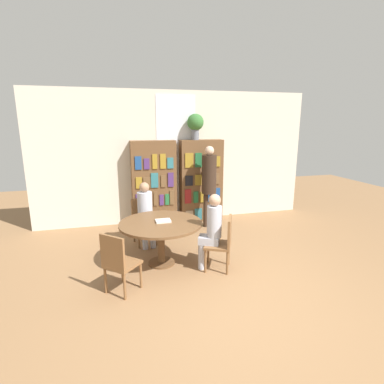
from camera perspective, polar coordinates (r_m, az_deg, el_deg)
ground_plane at (r=4.18m, az=8.29°, el=-20.36°), size 16.00×16.00×0.00m
wall_back at (r=7.01m, az=-3.07°, el=6.64°), size 6.40×0.07×3.00m
bookshelf_left at (r=6.81m, az=-7.24°, el=1.63°), size 0.99×0.34×1.91m
bookshelf_right at (r=7.04m, az=1.74°, el=2.11°), size 0.99×0.34×1.91m
flower_vase at (r=6.88m, az=0.65°, el=12.91°), size 0.37×0.37×0.58m
reading_table at (r=4.92m, az=-5.97°, el=-6.89°), size 1.34×1.34×0.72m
chair_near_camera at (r=4.25m, az=-13.84°, el=-12.63°), size 0.57×0.57×0.87m
chair_left_side at (r=5.87m, az=-9.24°, el=-5.06°), size 0.47×0.47×0.87m
chair_far_side at (r=4.79m, az=5.87°, el=-9.24°), size 0.53×0.53×0.87m
seated_reader_left at (r=5.65m, az=-8.81°, el=-3.52°), size 0.33×0.40×1.22m
seated_reader_right at (r=4.74m, az=3.69°, el=-6.81°), size 0.39×0.35×1.23m
librarian_standing at (r=6.55m, az=3.27°, el=2.73°), size 0.32×0.59×1.80m
open_book_on_table at (r=4.90m, az=-5.52°, el=-5.49°), size 0.24×0.18×0.03m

